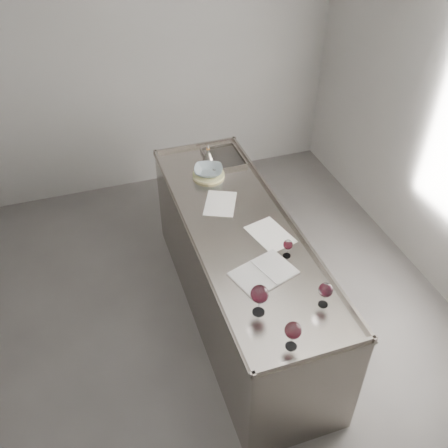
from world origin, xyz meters
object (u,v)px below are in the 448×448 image
object	(u,v)px
wine_glass_small	(288,245)
wine_funnel	(208,158)
wine_glass_left	(260,295)
ceramic_bowl	(208,171)
counter	(240,272)
wine_glass_right	(326,291)
notebook	(264,273)
wine_glass_middle	(293,331)

from	to	relation	value
wine_glass_small	wine_funnel	size ratio (longest dim) A/B	0.71
wine_glass_left	ceramic_bowl	world-z (taller)	wine_glass_left
counter	ceramic_bowl	world-z (taller)	ceramic_bowl
wine_glass_left	ceramic_bowl	size ratio (longest dim) A/B	0.91
wine_glass_right	notebook	bearing A→B (deg)	124.14
counter	wine_glass_left	xyz separation A→B (m)	(-0.18, -0.79, 0.62)
wine_glass_right	notebook	distance (m)	0.45
ceramic_bowl	wine_glass_middle	bearing A→B (deg)	-92.20
wine_glass_left	wine_glass_right	bearing A→B (deg)	-9.94
wine_funnel	counter	bearing A→B (deg)	-91.79
wine_glass_right	counter	bearing A→B (deg)	104.17
counter	wine_funnel	world-z (taller)	wine_funnel
notebook	wine_glass_middle	bearing A→B (deg)	-114.51
wine_glass_right	wine_funnel	size ratio (longest dim) A/B	0.92
wine_glass_left	wine_glass_middle	distance (m)	0.30
wine_funnel	wine_glass_middle	bearing A→B (deg)	-93.62
wine_glass_middle	notebook	xyz separation A→B (m)	(0.07, 0.58, -0.13)
wine_glass_middle	wine_funnel	size ratio (longest dim) A/B	1.00
ceramic_bowl	wine_funnel	xyz separation A→B (m)	(0.06, 0.18, 0.01)
counter	wine_glass_middle	bearing A→B (deg)	-95.11
wine_glass_small	counter	bearing A→B (deg)	115.63
wine_glass_right	notebook	xyz separation A→B (m)	(-0.24, 0.36, -0.12)
wine_glass_left	wine_glass_middle	bearing A→B (deg)	-74.50
wine_glass_middle	wine_glass_small	size ratio (longest dim) A/B	1.40
wine_glass_left	wine_glass_small	bearing A→B (deg)	47.70
counter	notebook	world-z (taller)	counter
counter	wine_glass_middle	world-z (taller)	wine_glass_middle
counter	wine_funnel	bearing A→B (deg)	88.21
counter	notebook	distance (m)	0.69
wine_glass_right	ceramic_bowl	distance (m)	1.58
wine_glass_left	wine_funnel	world-z (taller)	wine_glass_left
notebook	wine_glass_right	bearing A→B (deg)	-73.50
wine_glass_middle	ceramic_bowl	world-z (taller)	wine_glass_middle
notebook	ceramic_bowl	world-z (taller)	ceramic_bowl
counter	wine_glass_small	bearing A→B (deg)	-64.37
wine_glass_small	notebook	bearing A→B (deg)	-152.81
wine_glass_right	ceramic_bowl	world-z (taller)	wine_glass_right
wine_glass_middle	counter	bearing A→B (deg)	84.89
wine_glass_small	notebook	xyz separation A→B (m)	(-0.21, -0.11, -0.09)
wine_glass_small	wine_funnel	world-z (taller)	wine_funnel
wine_glass_small	ceramic_bowl	distance (m)	1.11
wine_glass_left	wine_funnel	bearing A→B (deg)	83.03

